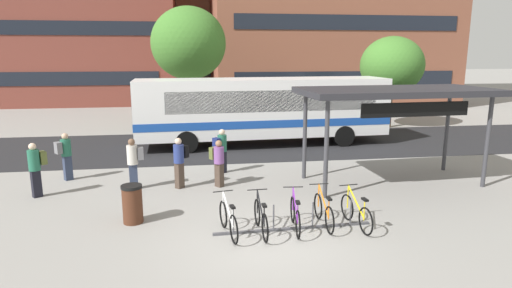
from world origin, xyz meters
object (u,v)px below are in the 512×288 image
(parked_bicycle_yellow_4, at_px, (356,213))
(street_tree_0, at_px, (189,43))
(commuter_grey_pack_4, at_px, (134,160))
(transit_shelter, at_px, (397,95))
(commuter_olive_pack_2, at_px, (218,160))
(commuter_black_pack_0, at_px, (180,159))
(commuter_navy_pack_1, at_px, (221,148))
(city_bus, at_px, (262,108))
(parked_bicycle_purple_2, at_px, (295,216))
(trash_bin, at_px, (132,204))
(parked_bicycle_orange_3, at_px, (324,212))
(commuter_grey_pack_3, at_px, (65,153))
(commuter_olive_pack_5, at_px, (36,166))
(street_tree_1, at_px, (392,66))
(parked_bicycle_black_1, at_px, (261,219))
(parked_bicycle_white_0, at_px, (228,220))

(parked_bicycle_yellow_4, bearing_deg, street_tree_0, 7.72)
(commuter_grey_pack_4, bearing_deg, transit_shelter, 165.69)
(transit_shelter, bearing_deg, commuter_olive_pack_2, 172.79)
(commuter_black_pack_0, height_order, commuter_navy_pack_1, commuter_black_pack_0)
(city_bus, bearing_deg, parked_bicycle_purple_2, 82.89)
(street_tree_0, bearing_deg, transit_shelter, -63.33)
(trash_bin, distance_m, street_tree_0, 16.77)
(parked_bicycle_orange_3, distance_m, commuter_grey_pack_3, 9.36)
(commuter_grey_pack_4, bearing_deg, parked_bicycle_yellow_4, 135.28)
(commuter_olive_pack_5, bearing_deg, parked_bicycle_yellow_4, 120.04)
(commuter_grey_pack_3, xyz_separation_m, commuter_olive_pack_5, (-0.40, -1.74, 0.02))
(transit_shelter, bearing_deg, parked_bicycle_yellow_4, -129.81)
(commuter_grey_pack_4, bearing_deg, street_tree_1, -153.88)
(commuter_grey_pack_4, xyz_separation_m, trash_bin, (0.32, -2.94, -0.46))
(parked_bicycle_black_1, relative_size, commuter_navy_pack_1, 1.04)
(parked_bicycle_black_1, relative_size, street_tree_1, 0.32)
(parked_bicycle_black_1, xyz_separation_m, transit_shelter, (5.12, 3.57, 2.66))
(city_bus, distance_m, transit_shelter, 7.80)
(commuter_grey_pack_4, bearing_deg, trash_bin, 85.52)
(parked_bicycle_black_1, height_order, commuter_grey_pack_3, commuter_grey_pack_3)
(parked_bicycle_orange_3, height_order, commuter_grey_pack_4, commuter_grey_pack_4)
(parked_bicycle_white_0, height_order, parked_bicycle_purple_2, same)
(transit_shelter, distance_m, commuter_olive_pack_2, 6.32)
(commuter_navy_pack_1, bearing_deg, street_tree_1, 5.11)
(transit_shelter, bearing_deg, commuter_navy_pack_1, 157.15)
(commuter_grey_pack_4, height_order, street_tree_0, street_tree_0)
(parked_bicycle_black_1, height_order, transit_shelter, transit_shelter)
(parked_bicycle_purple_2, relative_size, commuter_grey_pack_4, 1.01)
(transit_shelter, xyz_separation_m, commuter_olive_pack_2, (-5.93, 0.44, -2.13))
(commuter_black_pack_0, distance_m, commuter_olive_pack_5, 4.38)
(city_bus, distance_m, commuter_black_pack_0, 7.47)
(parked_bicycle_white_0, distance_m, street_tree_1, 18.24)
(commuter_olive_pack_5, bearing_deg, transit_shelter, 141.70)
(commuter_navy_pack_1, relative_size, street_tree_1, 0.31)
(parked_bicycle_black_1, height_order, street_tree_0, street_tree_0)
(commuter_navy_pack_1, bearing_deg, parked_bicycle_white_0, -126.23)
(commuter_olive_pack_2, relative_size, commuter_grey_pack_3, 0.94)
(city_bus, xyz_separation_m, commuter_black_pack_0, (-3.75, -6.41, -0.80))
(parked_bicycle_orange_3, relative_size, transit_shelter, 0.26)
(commuter_olive_pack_2, xyz_separation_m, commuter_olive_pack_5, (-5.64, -0.25, 0.08))
(commuter_navy_pack_1, xyz_separation_m, commuter_grey_pack_3, (-5.45, -0.14, 0.02))
(parked_bicycle_white_0, distance_m, commuter_grey_pack_3, 7.61)
(transit_shelter, height_order, trash_bin, transit_shelter)
(city_bus, distance_m, parked_bicycle_purple_2, 10.49)
(commuter_grey_pack_3, bearing_deg, commuter_olive_pack_5, -140.83)
(transit_shelter, height_order, street_tree_1, street_tree_1)
(parked_bicycle_white_0, distance_m, commuter_olive_pack_2, 4.04)
(parked_bicycle_black_1, relative_size, commuter_grey_pack_4, 1.02)
(parked_bicycle_yellow_4, height_order, street_tree_0, street_tree_0)
(commuter_grey_pack_4, height_order, trash_bin, commuter_grey_pack_4)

